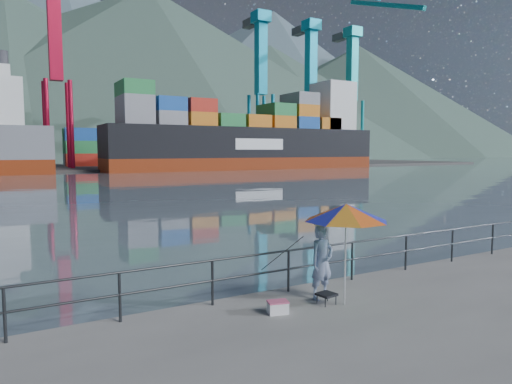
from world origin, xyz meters
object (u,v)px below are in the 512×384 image
Objects in this scene: container_ship at (255,137)px; beach_umbrella at (346,213)px; cooler_bag at (278,308)px; fisherman at (322,262)px.

beach_umbrella is at bearing -118.04° from container_ship.
cooler_bag is at bearing 170.48° from beach_umbrella.
cooler_bag is at bearing -119.13° from container_ship.
container_ship is (38.79, 69.60, 5.77)m from cooler_bag.
container_ship is (37.21, 69.87, 3.83)m from beach_umbrella.
fisherman is 1.60m from cooler_bag.
container_ship reaches higher than fisherman.
cooler_bag is 0.01× the size of container_ship.
beach_umbrella is 5.93× the size of cooler_bag.
cooler_bag is 79.89m from container_ship.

